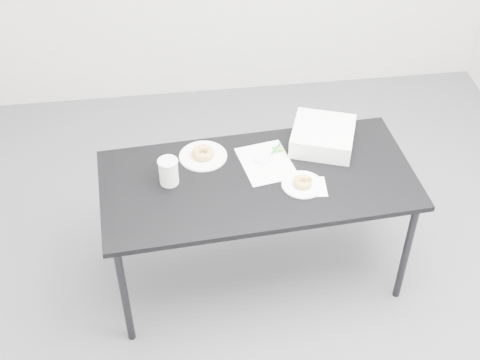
{
  "coord_description": "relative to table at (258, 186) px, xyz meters",
  "views": [
    {
      "loc": [
        -0.4,
        -2.31,
        2.92
      ],
      "look_at": [
        -0.1,
        0.02,
        0.82
      ],
      "focal_mm": 50.0,
      "sensor_mm": 36.0,
      "label": 1
    }
  ],
  "objects": [
    {
      "name": "floor",
      "position": [
        -0.01,
        -0.14,
        -0.66
      ],
      "size": [
        4.0,
        4.0,
        0.0
      ],
      "primitive_type": "plane",
      "color": "#4A4A4F",
      "rests_on": "ground"
    },
    {
      "name": "table",
      "position": [
        0.0,
        0.0,
        0.0
      ],
      "size": [
        1.61,
        0.83,
        0.71
      ],
      "rotation": [
        0.0,
        0.0,
        0.06
      ],
      "color": "black",
      "rests_on": "floor"
    },
    {
      "name": "scorecard",
      "position": [
        0.06,
        0.11,
        0.06
      ],
      "size": [
        0.3,
        0.35,
        0.0
      ],
      "primitive_type": "cube",
      "rotation": [
        0.0,
        0.0,
        0.18
      ],
      "color": "white",
      "rests_on": "table"
    },
    {
      "name": "logo_patch",
      "position": [
        0.13,
        0.2,
        0.06
      ],
      "size": [
        0.06,
        0.06,
        0.0
      ],
      "primitive_type": "cube",
      "rotation": [
        0.0,
        0.0,
        0.18
      ],
      "color": "green",
      "rests_on": "scorecard"
    },
    {
      "name": "pen",
      "position": [
        0.11,
        0.19,
        0.06
      ],
      "size": [
        0.1,
        0.12,
        0.01
      ],
      "primitive_type": "cylinder",
      "rotation": [
        0.0,
        1.57,
        0.93
      ],
      "color": "#0C8844",
      "rests_on": "scorecard"
    },
    {
      "name": "napkin",
      "position": [
        0.25,
        -0.1,
        0.06
      ],
      "size": [
        0.15,
        0.15,
        0.0
      ],
      "primitive_type": "cube",
      "rotation": [
        0.0,
        0.0,
        -0.08
      ],
      "color": "white",
      "rests_on": "table"
    },
    {
      "name": "plate_near",
      "position": [
        0.21,
        -0.08,
        0.06
      ],
      "size": [
        0.21,
        0.21,
        0.01
      ],
      "primitive_type": "cylinder",
      "color": "white",
      "rests_on": "napkin"
    },
    {
      "name": "donut_near",
      "position": [
        0.21,
        -0.08,
        0.08
      ],
      "size": [
        0.12,
        0.12,
        0.03
      ],
      "primitive_type": "torus",
      "rotation": [
        0.0,
        0.0,
        -0.22
      ],
      "color": "gold",
      "rests_on": "plate_near"
    },
    {
      "name": "plate_far",
      "position": [
        -0.26,
        0.2,
        0.06
      ],
      "size": [
        0.25,
        0.25,
        0.01
      ],
      "primitive_type": "cylinder",
      "color": "white",
      "rests_on": "table"
    },
    {
      "name": "donut_far",
      "position": [
        -0.26,
        0.2,
        0.08
      ],
      "size": [
        0.12,
        0.12,
        0.04
      ],
      "primitive_type": "torus",
      "rotation": [
        0.0,
        0.0,
        -0.07
      ],
      "color": "gold",
      "rests_on": "plate_far"
    },
    {
      "name": "coffee_cup",
      "position": [
        -0.44,
        0.02,
        0.12
      ],
      "size": [
        0.09,
        0.09,
        0.14
      ],
      "primitive_type": "cylinder",
      "color": "silver",
      "rests_on": "table"
    },
    {
      "name": "cup_lid",
      "position": [
        0.05,
        0.14,
        0.06
      ],
      "size": [
        0.1,
        0.1,
        0.01
      ],
      "primitive_type": "cylinder",
      "color": "white",
      "rests_on": "table"
    },
    {
      "name": "bakery_box",
      "position": [
        0.38,
        0.22,
        0.11
      ],
      "size": [
        0.4,
        0.4,
        0.1
      ],
      "primitive_type": "cube",
      "rotation": [
        0.0,
        0.0,
        -0.35
      ],
      "color": "white",
      "rests_on": "table"
    }
  ]
}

